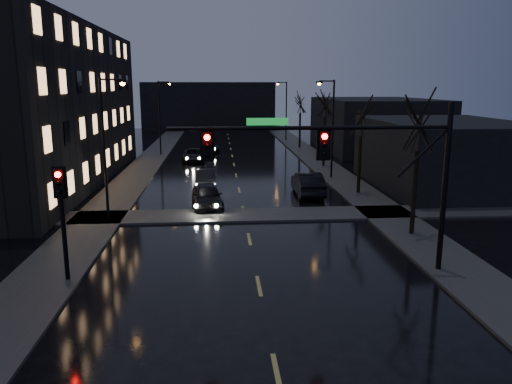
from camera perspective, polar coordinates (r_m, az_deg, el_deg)
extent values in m
cube|color=#2D2D2B|center=(46.21, -13.02, 2.45)|extent=(3.00, 140.00, 0.12)
cube|color=#2D2D2B|center=(46.75, 8.06, 2.75)|extent=(3.00, 140.00, 0.12)
cube|color=#2D2D2B|center=(29.56, -1.32, -2.66)|extent=(40.00, 3.00, 0.12)
cube|color=black|center=(42.80, -25.20, 8.87)|extent=(12.00, 30.00, 12.00)
cube|color=black|center=(40.17, 20.77, 4.06)|extent=(10.00, 14.00, 5.00)
cube|color=black|center=(61.09, 13.41, 7.52)|extent=(12.00, 18.00, 6.00)
cube|color=black|center=(88.13, -5.39, 9.78)|extent=(22.00, 10.00, 8.00)
cylinder|color=black|center=(21.49, 20.75, 0.30)|extent=(0.22, 0.22, 7.00)
cylinder|color=black|center=(19.44, 6.34, 7.29)|extent=(11.00, 0.16, 0.16)
cylinder|color=black|center=(20.85, 18.56, 4.30)|extent=(2.05, 0.10, 2.05)
cube|color=#0C591E|center=(19.18, 1.31, 8.05)|extent=(1.60, 0.04, 0.28)
cube|color=black|center=(19.18, -5.59, 5.29)|extent=(0.35, 0.28, 1.05)
sphere|color=#FF0705|center=(18.99, -5.62, 6.22)|extent=(0.22, 0.22, 0.22)
cube|color=black|center=(19.60, 7.74, 5.39)|extent=(0.35, 0.28, 1.05)
sphere|color=#FF0705|center=(19.41, 7.86, 6.30)|extent=(0.22, 0.22, 0.22)
cylinder|color=black|center=(20.70, -21.13, -3.88)|extent=(0.18, 0.18, 4.40)
cube|color=black|center=(20.30, -21.51, 1.02)|extent=(0.35, 0.28, 1.05)
sphere|color=#FF0705|center=(20.09, -21.72, 1.85)|extent=(0.22, 0.22, 0.22)
cylinder|color=black|center=(26.55, 17.61, -0.20)|extent=(0.24, 0.24, 4.40)
cylinder|color=black|center=(35.88, 11.72, 3.00)|extent=(0.24, 0.24, 4.12)
cylinder|color=black|center=(47.38, 7.77, 5.67)|extent=(0.24, 0.24, 4.68)
cylinder|color=black|center=(61.09, 5.03, 6.99)|extent=(0.24, 0.24, 4.29)
cylinder|color=black|center=(28.97, -16.95, 4.46)|extent=(0.16, 0.16, 8.00)
cylinder|color=black|center=(28.62, -16.24, 12.25)|extent=(1.20, 0.10, 0.10)
cube|color=black|center=(28.50, -15.02, 12.12)|extent=(0.50, 0.25, 0.15)
sphere|color=orange|center=(28.50, -15.01, 11.92)|extent=(0.28, 0.28, 0.28)
cylinder|color=black|center=(55.52, -10.97, 8.22)|extent=(0.16, 0.16, 8.00)
cylinder|color=black|center=(55.34, -10.51, 12.27)|extent=(1.20, 0.10, 0.10)
cube|color=black|center=(55.28, -9.87, 12.19)|extent=(0.50, 0.25, 0.15)
sphere|color=orange|center=(55.28, -9.87, 12.09)|extent=(0.28, 0.28, 0.28)
cylinder|color=black|center=(41.26, 8.75, 7.00)|extent=(0.16, 0.16, 8.00)
cylinder|color=black|center=(40.97, 8.09, 12.45)|extent=(1.20, 0.10, 0.10)
cube|color=black|center=(40.85, 7.25, 12.33)|extent=(0.50, 0.25, 0.15)
sphere|color=orange|center=(40.85, 7.24, 12.19)|extent=(0.28, 0.28, 0.28)
cylinder|color=black|center=(68.76, 3.48, 9.14)|extent=(0.16, 0.16, 8.00)
cylinder|color=black|center=(68.59, 3.01, 12.40)|extent=(1.20, 0.10, 0.10)
cube|color=black|center=(68.52, 2.50, 12.32)|extent=(0.50, 0.25, 0.15)
sphere|color=orange|center=(68.52, 2.50, 12.24)|extent=(0.28, 0.28, 0.28)
imported|color=black|center=(31.57, -5.63, -0.43)|extent=(2.27, 4.68, 1.54)
imported|color=black|center=(37.68, -5.74, 1.50)|extent=(1.53, 4.15, 1.36)
imported|color=black|center=(50.76, -7.09, 4.21)|extent=(2.29, 4.83, 1.33)
imported|color=black|center=(57.75, -5.34, 5.26)|extent=(2.53, 5.09, 1.42)
imported|color=black|center=(35.13, 5.93, 0.94)|extent=(1.78, 5.00, 1.64)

